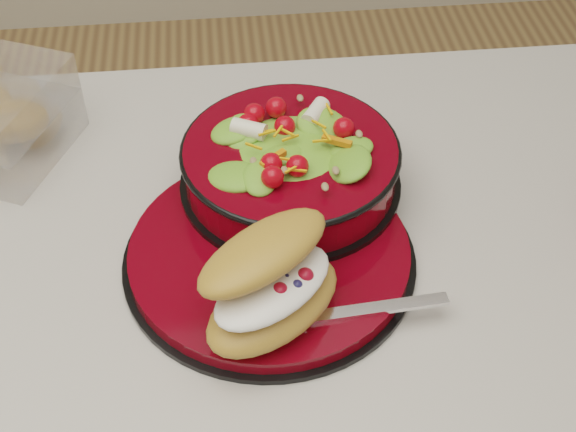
{
  "coord_description": "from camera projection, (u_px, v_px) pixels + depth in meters",
  "views": [
    {
      "loc": [
        -0.01,
        -0.49,
        1.48
      ],
      "look_at": [
        0.04,
        0.05,
        0.94
      ],
      "focal_mm": 50.0,
      "sensor_mm": 36.0,
      "label": 1
    }
  ],
  "objects": [
    {
      "name": "dinner_plate",
      "position": [
        270.0,
        255.0,
        0.77
      ],
      "size": [
        0.28,
        0.28,
        0.02
      ],
      "rotation": [
        0.0,
        0.0,
        -0.22
      ],
      "color": "black",
      "rests_on": "island_counter"
    },
    {
      "name": "croissant",
      "position": [
        272.0,
        283.0,
        0.68
      ],
      "size": [
        0.15,
        0.16,
        0.08
      ],
      "rotation": [
        0.0,
        0.0,
        0.67
      ],
      "color": "#BD8039",
      "rests_on": "dinner_plate"
    },
    {
      "name": "fork",
      "position": [
        346.0,
        312.0,
        0.7
      ],
      "size": [
        0.17,
        0.03,
        0.0
      ],
      "rotation": [
        0.0,
        0.0,
        1.64
      ],
      "color": "silver",
      "rests_on": "dinner_plate"
    },
    {
      "name": "salad_bowl",
      "position": [
        290.0,
        159.0,
        0.8
      ],
      "size": [
        0.23,
        0.23,
        0.09
      ],
      "rotation": [
        0.0,
        0.0,
        0.25
      ],
      "color": "black",
      "rests_on": "dinner_plate"
    }
  ]
}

